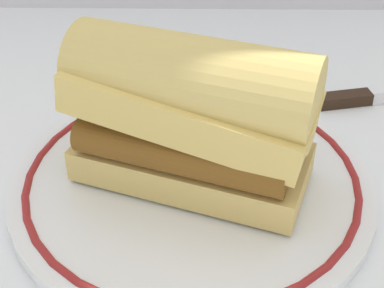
% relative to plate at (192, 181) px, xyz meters
% --- Properties ---
extents(ground_plane, '(1.50, 1.50, 0.00)m').
position_rel_plate_xyz_m(ground_plane, '(0.01, -0.04, -0.01)').
color(ground_plane, silver).
extents(plate, '(0.29, 0.29, 0.01)m').
position_rel_plate_xyz_m(plate, '(0.00, 0.00, 0.00)').
color(plate, white).
rests_on(plate, ground_plane).
extents(sausage_sandwich, '(0.20, 0.14, 0.12)m').
position_rel_plate_xyz_m(sausage_sandwich, '(0.00, 0.00, 0.07)').
color(sausage_sandwich, tan).
rests_on(sausage_sandwich, plate).
extents(butter_knife, '(0.15, 0.05, 0.01)m').
position_rel_plate_xyz_m(butter_knife, '(0.18, 0.14, -0.00)').
color(butter_knife, silver).
rests_on(butter_knife, ground_plane).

